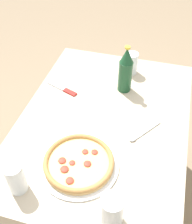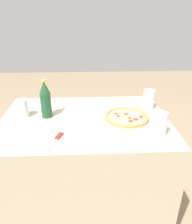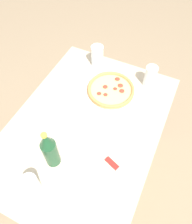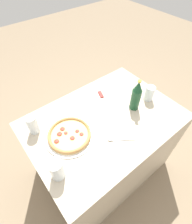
{
  "view_description": "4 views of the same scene",
  "coord_description": "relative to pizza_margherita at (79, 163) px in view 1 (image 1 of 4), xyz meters",
  "views": [
    {
      "loc": [
        -0.87,
        -0.21,
        1.66
      ],
      "look_at": [
        -0.02,
        0.03,
        0.81
      ],
      "focal_mm": 45.0,
      "sensor_mm": 36.0,
      "label": 1
    },
    {
      "loc": [
        -0.02,
        1.25,
        1.38
      ],
      "look_at": [
        -0.07,
        0.02,
        0.8
      ],
      "focal_mm": 35.0,
      "sensor_mm": 36.0,
      "label": 2
    },
    {
      "loc": [
        0.53,
        0.31,
        1.73
      ],
      "look_at": [
        -0.06,
        0.03,
        0.81
      ],
      "focal_mm": 35.0,
      "sensor_mm": 36.0,
      "label": 3
    },
    {
      "loc": [
        -0.52,
        -0.57,
        1.69
      ],
      "look_at": [
        -0.05,
        0.04,
        0.82
      ],
      "focal_mm": 28.0,
      "sensor_mm": 36.0,
      "label": 4
    }
  ],
  "objects": [
    {
      "name": "glass_mango_juice",
      "position": [
        -0.15,
        0.18,
        0.04
      ],
      "size": [
        0.07,
        0.07,
        0.13
      ],
      "color": "white",
      "rests_on": "table"
    },
    {
      "name": "ground_plane",
      "position": [
        0.27,
        -0.03,
        -0.76
      ],
      "size": [
        8.0,
        8.0,
        0.0
      ],
      "primitive_type": "plane",
      "color": "#847056"
    },
    {
      "name": "glass_red_wine",
      "position": [
        0.66,
        -0.08,
        0.04
      ],
      "size": [
        0.07,
        0.07,
        0.12
      ],
      "color": "white",
      "rests_on": "table"
    },
    {
      "name": "table",
      "position": [
        0.27,
        -0.03,
        -0.39
      ],
      "size": [
        1.07,
        0.75,
        0.75
      ],
      "color": "#B7A88E",
      "rests_on": "ground_plane"
    },
    {
      "name": "glass_iced_tea",
      "position": [
        -0.18,
        -0.17,
        0.04
      ],
      "size": [
        0.08,
        0.08,
        0.13
      ],
      "color": "white",
      "rests_on": "table"
    },
    {
      "name": "spoon",
      "position": [
        0.23,
        -0.21,
        -0.01
      ],
      "size": [
        0.16,
        0.12,
        0.01
      ],
      "color": "silver",
      "rests_on": "table"
    },
    {
      "name": "knife",
      "position": [
        0.42,
        0.22,
        -0.01
      ],
      "size": [
        0.09,
        0.18,
        0.01
      ],
      "color": "maroon",
      "rests_on": "table"
    },
    {
      "name": "beer_bottle",
      "position": [
        0.51,
        -0.08,
        0.1
      ],
      "size": [
        0.07,
        0.07,
        0.25
      ],
      "color": "#194728",
      "rests_on": "table"
    },
    {
      "name": "pizza_margherita",
      "position": [
        0.0,
        0.0,
        0.0
      ],
      "size": [
        0.32,
        0.32,
        0.04
      ],
      "color": "silver",
      "rests_on": "table"
    }
  ]
}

